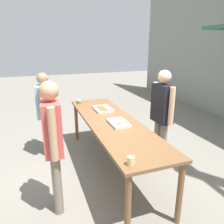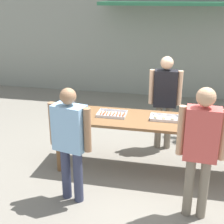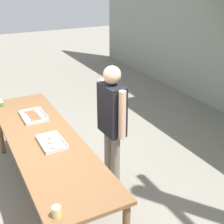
{
  "view_description": "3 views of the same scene",
  "coord_description": "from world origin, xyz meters",
  "px_view_note": "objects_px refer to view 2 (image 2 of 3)",
  "views": [
    {
      "loc": [
        3.07,
        -1.12,
        2.04
      ],
      "look_at": [
        0.0,
        0.0,
        1.01
      ],
      "focal_mm": 35.0,
      "sensor_mm": 36.0,
      "label": 1
    },
    {
      "loc": [
        0.33,
        -4.31,
        2.58
      ],
      "look_at": [
        -0.61,
        0.04,
        0.91
      ],
      "focal_mm": 50.0,
      "sensor_mm": 36.0,
      "label": 2
    },
    {
      "loc": [
        3.19,
        -0.77,
        2.62
      ],
      "look_at": [
        0.14,
        0.83,
        1.07
      ],
      "focal_mm": 50.0,
      "sensor_mm": 36.0,
      "label": 3
    }
  ],
  "objects_px": {
    "person_customer_with_cup": "(201,143)",
    "food_tray_sausages": "(112,114)",
    "person_server_behind_table": "(165,95)",
    "condiment_jar_ketchup": "(69,117)",
    "food_tray_buns": "(164,118)",
    "condiment_jar_mustard": "(62,117)",
    "person_customer_holding_hotdog": "(70,137)"
  },
  "relations": [
    {
      "from": "condiment_jar_ketchup",
      "to": "person_customer_with_cup",
      "type": "distance_m",
      "value": 1.97
    },
    {
      "from": "food_tray_buns",
      "to": "person_server_behind_table",
      "type": "xyz_separation_m",
      "value": [
        -0.04,
        0.78,
        0.11
      ]
    },
    {
      "from": "food_tray_sausages",
      "to": "person_customer_holding_hotdog",
      "type": "height_order",
      "value": "person_customer_holding_hotdog"
    },
    {
      "from": "person_server_behind_table",
      "to": "person_customer_with_cup",
      "type": "bearing_deg",
      "value": -76.76
    },
    {
      "from": "person_customer_with_cup",
      "to": "person_customer_holding_hotdog",
      "type": "bearing_deg",
      "value": 3.26
    },
    {
      "from": "condiment_jar_mustard",
      "to": "condiment_jar_ketchup",
      "type": "height_order",
      "value": "same"
    },
    {
      "from": "food_tray_buns",
      "to": "person_customer_with_cup",
      "type": "xyz_separation_m",
      "value": [
        0.47,
        -1.01,
        0.12
      ]
    },
    {
      "from": "condiment_jar_mustard",
      "to": "person_customer_with_cup",
      "type": "distance_m",
      "value": 2.07
    },
    {
      "from": "food_tray_buns",
      "to": "person_customer_holding_hotdog",
      "type": "height_order",
      "value": "person_customer_holding_hotdog"
    },
    {
      "from": "food_tray_sausages",
      "to": "person_server_behind_table",
      "type": "bearing_deg",
      "value": 46.21
    },
    {
      "from": "person_customer_with_cup",
      "to": "food_tray_sausages",
      "type": "bearing_deg",
      "value": -35.36
    },
    {
      "from": "condiment_jar_mustard",
      "to": "person_server_behind_table",
      "type": "distance_m",
      "value": 1.82
    },
    {
      "from": "condiment_jar_mustard",
      "to": "person_server_behind_table",
      "type": "xyz_separation_m",
      "value": [
        1.44,
        1.1,
        0.1
      ]
    },
    {
      "from": "person_server_behind_table",
      "to": "person_customer_with_cup",
      "type": "distance_m",
      "value": 1.86
    },
    {
      "from": "food_tray_buns",
      "to": "condiment_jar_ketchup",
      "type": "height_order",
      "value": "condiment_jar_ketchup"
    },
    {
      "from": "food_tray_sausages",
      "to": "person_customer_with_cup",
      "type": "distance_m",
      "value": 1.62
    },
    {
      "from": "food_tray_sausages",
      "to": "person_customer_holding_hotdog",
      "type": "xyz_separation_m",
      "value": [
        -0.32,
        -1.01,
        0.05
      ]
    },
    {
      "from": "food_tray_sausages",
      "to": "person_customer_with_cup",
      "type": "height_order",
      "value": "person_customer_with_cup"
    },
    {
      "from": "condiment_jar_mustard",
      "to": "person_server_behind_table",
      "type": "bearing_deg",
      "value": 37.3
    },
    {
      "from": "food_tray_buns",
      "to": "food_tray_sausages",
      "type": "bearing_deg",
      "value": -179.83
    },
    {
      "from": "person_customer_holding_hotdog",
      "to": "person_customer_with_cup",
      "type": "height_order",
      "value": "person_customer_with_cup"
    },
    {
      "from": "food_tray_sausages",
      "to": "condiment_jar_mustard",
      "type": "relative_size",
      "value": 5.84
    },
    {
      "from": "condiment_jar_mustard",
      "to": "person_server_behind_table",
      "type": "height_order",
      "value": "person_server_behind_table"
    },
    {
      "from": "food_tray_sausages",
      "to": "condiment_jar_mustard",
      "type": "height_order",
      "value": "condiment_jar_mustard"
    },
    {
      "from": "food_tray_buns",
      "to": "condiment_jar_ketchup",
      "type": "bearing_deg",
      "value": -167.01
    },
    {
      "from": "condiment_jar_mustard",
      "to": "person_customer_with_cup",
      "type": "xyz_separation_m",
      "value": [
        1.95,
        -0.7,
        0.11
      ]
    },
    {
      "from": "person_server_behind_table",
      "to": "food_tray_buns",
      "type": "bearing_deg",
      "value": -89.66
    },
    {
      "from": "person_server_behind_table",
      "to": "condiment_jar_ketchup",
      "type": "bearing_deg",
      "value": -143.12
    },
    {
      "from": "food_tray_buns",
      "to": "condiment_jar_ketchup",
      "type": "xyz_separation_m",
      "value": [
        -1.38,
        -0.32,
        0.01
      ]
    },
    {
      "from": "condiment_jar_ketchup",
      "to": "person_customer_with_cup",
      "type": "xyz_separation_m",
      "value": [
        1.85,
        -0.7,
        0.11
      ]
    },
    {
      "from": "food_tray_sausages",
      "to": "person_customer_holding_hotdog",
      "type": "bearing_deg",
      "value": -107.72
    },
    {
      "from": "food_tray_sausages",
      "to": "food_tray_buns",
      "type": "height_order",
      "value": "food_tray_buns"
    }
  ]
}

